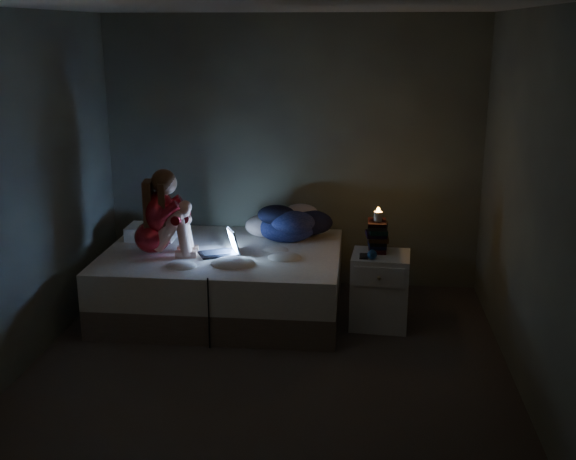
# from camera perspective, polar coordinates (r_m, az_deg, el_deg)

# --- Properties ---
(floor) EXTENTS (3.60, 3.80, 0.02)m
(floor) POSITION_cam_1_polar(r_m,az_deg,el_deg) (5.40, -1.62, -11.22)
(floor) COLOR #3C3431
(floor) RESTS_ON ground
(ceiling) EXTENTS (3.60, 3.80, 0.02)m
(ceiling) POSITION_cam_1_polar(r_m,az_deg,el_deg) (4.81, -1.88, 17.77)
(ceiling) COLOR silver
(ceiling) RESTS_ON ground
(wall_back) EXTENTS (3.60, 0.02, 2.60)m
(wall_back) POSITION_cam_1_polar(r_m,az_deg,el_deg) (6.80, 0.35, 6.17)
(wall_back) COLOR #434541
(wall_back) RESTS_ON ground
(wall_front) EXTENTS (3.60, 0.02, 2.60)m
(wall_front) POSITION_cam_1_polar(r_m,az_deg,el_deg) (3.15, -6.26, -5.75)
(wall_front) COLOR #434541
(wall_front) RESTS_ON ground
(wall_left) EXTENTS (0.02, 3.80, 2.60)m
(wall_left) POSITION_cam_1_polar(r_m,az_deg,el_deg) (5.48, -20.89, 2.70)
(wall_left) COLOR #434541
(wall_left) RESTS_ON ground
(wall_right) EXTENTS (0.02, 3.80, 2.60)m
(wall_right) POSITION_cam_1_polar(r_m,az_deg,el_deg) (5.04, 19.11, 1.80)
(wall_right) COLOR #434541
(wall_right) RESTS_ON ground
(bed) EXTENTS (2.07, 1.55, 0.57)m
(bed) POSITION_cam_1_polar(r_m,az_deg,el_deg) (6.36, -5.23, -4.07)
(bed) COLOR silver
(bed) RESTS_ON ground
(pillow) EXTENTS (0.44, 0.31, 0.13)m
(pillow) POSITION_cam_1_polar(r_m,az_deg,el_deg) (6.70, -10.95, -0.16)
(pillow) COLOR white
(pillow) RESTS_ON bed
(woman) EXTENTS (0.51, 0.37, 0.76)m
(woman) POSITION_cam_1_polar(r_m,az_deg,el_deg) (6.12, -10.99, 1.40)
(woman) COLOR maroon
(woman) RESTS_ON bed
(laptop) EXTENTS (0.39, 0.35, 0.23)m
(laptop) POSITION_cam_1_polar(r_m,az_deg,el_deg) (6.12, -5.69, -0.98)
(laptop) COLOR black
(laptop) RESTS_ON bed
(clothes_pile) EXTENTS (0.65, 0.55, 0.35)m
(clothes_pile) POSITION_cam_1_polar(r_m,az_deg,el_deg) (6.53, -0.11, 0.73)
(clothes_pile) COLOR #0A1240
(clothes_pile) RESTS_ON bed
(nightstand) EXTENTS (0.51, 0.46, 0.64)m
(nightstand) POSITION_cam_1_polar(r_m,az_deg,el_deg) (6.06, 7.42, -4.83)
(nightstand) COLOR silver
(nightstand) RESTS_ON ground
(book_stack) EXTENTS (0.19, 0.25, 0.23)m
(book_stack) POSITION_cam_1_polar(r_m,az_deg,el_deg) (6.01, 7.22, -0.61)
(book_stack) COLOR black
(book_stack) RESTS_ON nightstand
(candle) EXTENTS (0.07, 0.07, 0.08)m
(candle) POSITION_cam_1_polar(r_m,az_deg,el_deg) (5.97, 7.28, 0.83)
(candle) COLOR beige
(candle) RESTS_ON book_stack
(phone) EXTENTS (0.08, 0.14, 0.01)m
(phone) POSITION_cam_1_polar(r_m,az_deg,el_deg) (5.86, 6.21, -2.15)
(phone) COLOR black
(phone) RESTS_ON nightstand
(blue_orb) EXTENTS (0.08, 0.08, 0.08)m
(blue_orb) POSITION_cam_1_polar(r_m,az_deg,el_deg) (5.81, 6.93, -2.00)
(blue_orb) COLOR navy
(blue_orb) RESTS_ON nightstand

